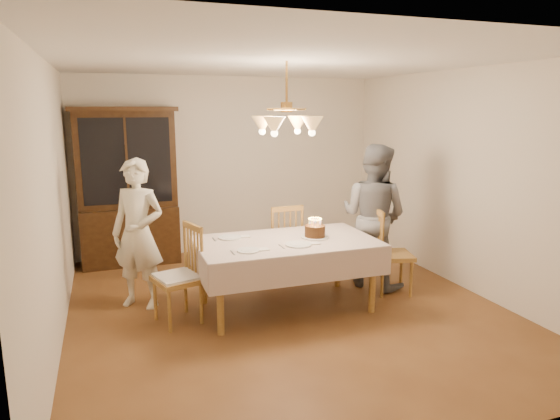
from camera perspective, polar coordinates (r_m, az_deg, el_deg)
name	(u,v)px	position (r m, az deg, el deg)	size (l,w,h in m)	color
ground	(286,307)	(5.56, 0.70, -11.05)	(5.00, 5.00, 0.00)	brown
room_shell	(286,163)	(5.17, 0.74, 5.36)	(5.00, 5.00, 5.00)	white
dining_table	(286,247)	(5.34, 0.71, -4.27)	(1.90, 1.10, 0.76)	olive
china_hutch	(128,190)	(7.17, -16.98, 2.24)	(1.38, 0.54, 2.16)	black
chair_far_side	(282,248)	(6.19, 0.23, -4.33)	(0.45, 0.43, 1.00)	olive
chair_left_end	(178,279)	(5.16, -11.59, -7.75)	(0.53, 0.54, 1.00)	olive
chair_right_end	(392,256)	(6.00, 12.65, -5.14)	(0.52, 0.53, 1.00)	olive
elderly_woman	(138,234)	(5.58, -15.90, -2.64)	(0.59, 0.39, 1.63)	#F4EBCE
adult_in_grey	(373,216)	(6.11, 10.63, -0.67)	(0.84, 0.66, 1.73)	slate
birthday_cake	(315,232)	(5.43, 4.01, -2.51)	(0.30, 0.30, 0.22)	white
place_setting_near_left	(250,250)	(4.93, -3.48, -4.63)	(0.37, 0.23, 0.02)	white
place_setting_near_right	(299,244)	(5.14, 2.24, -3.95)	(0.42, 0.27, 0.02)	white
place_setting_far_left	(231,237)	(5.44, -5.64, -3.13)	(0.40, 0.25, 0.02)	white
chandelier	(287,124)	(5.14, 0.75, 9.75)	(0.62, 0.62, 0.73)	#BF8C3F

